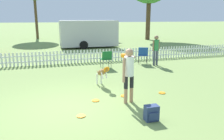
{
  "coord_description": "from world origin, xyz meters",
  "views": [
    {
      "loc": [
        -0.4,
        -5.83,
        2.48
      ],
      "look_at": [
        1.58,
        0.99,
        0.78
      ],
      "focal_mm": 35.0,
      "sensor_mm": 36.0,
      "label": 1
    }
  ],
  "objects_px": {
    "frisbee_near_dog": "(81,116)",
    "spectator_standing": "(156,48)",
    "frisbee_near_handler": "(124,96)",
    "equipment_trailer": "(88,33)",
    "backpack_on_grass": "(152,113)",
    "frisbee_midfield": "(96,101)",
    "handler_person": "(129,69)",
    "folding_chair_center": "(106,58)",
    "folding_chair_blue_left": "(143,54)",
    "frisbee_far_scatter": "(162,93)",
    "leaping_dog": "(102,72)"
  },
  "relations": [
    {
      "from": "backpack_on_grass",
      "to": "folding_chair_blue_left",
      "type": "distance_m",
      "value": 6.88
    },
    {
      "from": "folding_chair_blue_left",
      "to": "equipment_trailer",
      "type": "height_order",
      "value": "equipment_trailer"
    },
    {
      "from": "frisbee_near_handler",
      "to": "folding_chair_center",
      "type": "height_order",
      "value": "folding_chair_center"
    },
    {
      "from": "frisbee_near_dog",
      "to": "spectator_standing",
      "type": "relative_size",
      "value": 0.14
    },
    {
      "from": "frisbee_near_dog",
      "to": "folding_chair_blue_left",
      "type": "distance_m",
      "value": 7.09
    },
    {
      "from": "frisbee_far_scatter",
      "to": "backpack_on_grass",
      "type": "height_order",
      "value": "backpack_on_grass"
    },
    {
      "from": "frisbee_near_handler",
      "to": "folding_chair_blue_left",
      "type": "distance_m",
      "value": 5.3
    },
    {
      "from": "frisbee_near_dog",
      "to": "folding_chair_blue_left",
      "type": "height_order",
      "value": "folding_chair_blue_left"
    },
    {
      "from": "handler_person",
      "to": "folding_chair_center",
      "type": "height_order",
      "value": "handler_person"
    },
    {
      "from": "folding_chair_center",
      "to": "frisbee_midfield",
      "type": "bearing_deg",
      "value": 69.03
    },
    {
      "from": "frisbee_near_handler",
      "to": "equipment_trailer",
      "type": "xyz_separation_m",
      "value": [
        1.05,
        12.33,
        1.19
      ]
    },
    {
      "from": "frisbee_far_scatter",
      "to": "folding_chair_center",
      "type": "bearing_deg",
      "value": 101.3
    },
    {
      "from": "leaping_dog",
      "to": "frisbee_far_scatter",
      "type": "xyz_separation_m",
      "value": [
        1.75,
        -1.36,
        -0.51
      ]
    },
    {
      "from": "frisbee_midfield",
      "to": "frisbee_near_dog",
      "type": "bearing_deg",
      "value": -121.5
    },
    {
      "from": "frisbee_near_handler",
      "to": "frisbee_far_scatter",
      "type": "height_order",
      "value": "same"
    },
    {
      "from": "backpack_on_grass",
      "to": "folding_chair_center",
      "type": "height_order",
      "value": "folding_chair_center"
    },
    {
      "from": "spectator_standing",
      "to": "equipment_trailer",
      "type": "distance_m",
      "value": 8.58
    },
    {
      "from": "folding_chair_blue_left",
      "to": "frisbee_far_scatter",
      "type": "bearing_deg",
      "value": 94.95
    },
    {
      "from": "frisbee_near_handler",
      "to": "backpack_on_grass",
      "type": "bearing_deg",
      "value": -87.39
    },
    {
      "from": "frisbee_near_handler",
      "to": "backpack_on_grass",
      "type": "xyz_separation_m",
      "value": [
        0.08,
        -1.81,
        0.18
      ]
    },
    {
      "from": "folding_chair_center",
      "to": "spectator_standing",
      "type": "height_order",
      "value": "spectator_standing"
    },
    {
      "from": "spectator_standing",
      "to": "backpack_on_grass",
      "type": "bearing_deg",
      "value": 53.61
    },
    {
      "from": "frisbee_near_dog",
      "to": "handler_person",
      "type": "bearing_deg",
      "value": 22.05
    },
    {
      "from": "handler_person",
      "to": "frisbee_near_handler",
      "type": "height_order",
      "value": "handler_person"
    },
    {
      "from": "frisbee_near_handler",
      "to": "frisbee_far_scatter",
      "type": "relative_size",
      "value": 1.0
    },
    {
      "from": "folding_chair_blue_left",
      "to": "folding_chair_center",
      "type": "height_order",
      "value": "folding_chair_blue_left"
    },
    {
      "from": "handler_person",
      "to": "leaping_dog",
      "type": "xyz_separation_m",
      "value": [
        -0.37,
        1.76,
        -0.5
      ]
    },
    {
      "from": "backpack_on_grass",
      "to": "leaping_dog",
      "type": "bearing_deg",
      "value": 99.28
    },
    {
      "from": "frisbee_near_handler",
      "to": "spectator_standing",
      "type": "xyz_separation_m",
      "value": [
        3.16,
        4.01,
        0.95
      ]
    },
    {
      "from": "frisbee_near_dog",
      "to": "spectator_standing",
      "type": "distance_m",
      "value": 7.03
    },
    {
      "from": "frisbee_near_dog",
      "to": "backpack_on_grass",
      "type": "relative_size",
      "value": 0.57
    },
    {
      "from": "backpack_on_grass",
      "to": "folding_chair_center",
      "type": "bearing_deg",
      "value": 86.11
    },
    {
      "from": "frisbee_midfield",
      "to": "folding_chair_blue_left",
      "type": "relative_size",
      "value": 0.24
    },
    {
      "from": "frisbee_midfield",
      "to": "spectator_standing",
      "type": "distance_m",
      "value": 5.95
    },
    {
      "from": "handler_person",
      "to": "spectator_standing",
      "type": "relative_size",
      "value": 1.03
    },
    {
      "from": "frisbee_far_scatter",
      "to": "backpack_on_grass",
      "type": "bearing_deg",
      "value": -125.75
    },
    {
      "from": "frisbee_near_dog",
      "to": "folding_chair_blue_left",
      "type": "relative_size",
      "value": 0.24
    },
    {
      "from": "handler_person",
      "to": "folding_chair_center",
      "type": "bearing_deg",
      "value": 71.85
    },
    {
      "from": "frisbee_far_scatter",
      "to": "equipment_trailer",
      "type": "bearing_deg",
      "value": 91.27
    },
    {
      "from": "leaping_dog",
      "to": "folding_chair_blue_left",
      "type": "xyz_separation_m",
      "value": [
        3.09,
        3.28,
        0.04
      ]
    },
    {
      "from": "leaping_dog",
      "to": "equipment_trailer",
      "type": "bearing_deg",
      "value": -109.12
    },
    {
      "from": "frisbee_near_handler",
      "to": "folding_chair_center",
      "type": "xyz_separation_m",
      "value": [
        0.49,
        4.11,
        0.51
      ]
    },
    {
      "from": "frisbee_near_dog",
      "to": "backpack_on_grass",
      "type": "distance_m",
      "value": 1.8
    },
    {
      "from": "frisbee_near_handler",
      "to": "backpack_on_grass",
      "type": "height_order",
      "value": "backpack_on_grass"
    },
    {
      "from": "leaping_dog",
      "to": "frisbee_midfield",
      "type": "distance_m",
      "value": 1.61
    },
    {
      "from": "folding_chair_center",
      "to": "equipment_trailer",
      "type": "bearing_deg",
      "value": -95.98
    },
    {
      "from": "folding_chair_blue_left",
      "to": "backpack_on_grass",
      "type": "bearing_deg",
      "value": 89.01
    },
    {
      "from": "frisbee_far_scatter",
      "to": "backpack_on_grass",
      "type": "distance_m",
      "value": 2.13
    },
    {
      "from": "frisbee_near_handler",
      "to": "frisbee_midfield",
      "type": "bearing_deg",
      "value": -171.28
    },
    {
      "from": "frisbee_near_handler",
      "to": "leaping_dog",
      "type": "bearing_deg",
      "value": 108.36
    }
  ]
}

